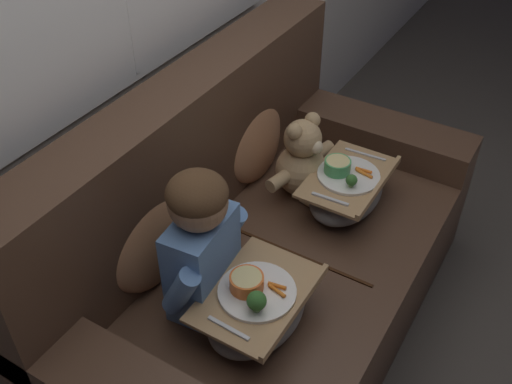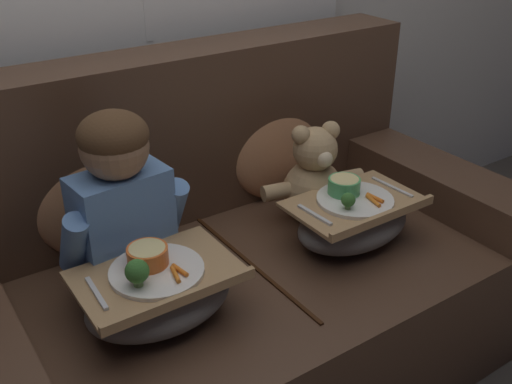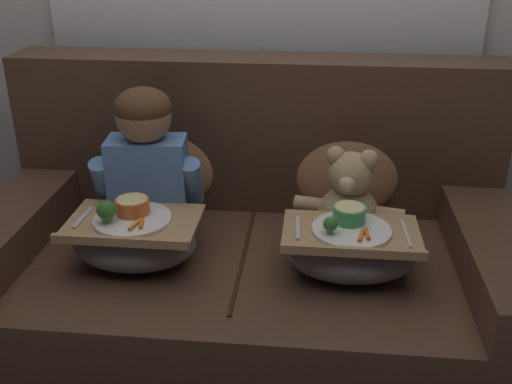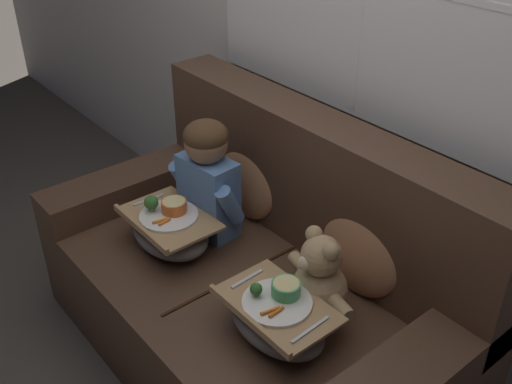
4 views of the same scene
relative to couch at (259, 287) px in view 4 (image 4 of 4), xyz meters
The scene contains 9 objects.
ground_plane 0.36m from the couch, 90.00° to the right, with size 14.00×14.00×0.00m, color #4C443D.
wall_back_with_window 1.10m from the couch, 90.00° to the left, with size 8.00×0.08×2.60m.
couch is the anchor object (origin of this frame).
throw_pillow_behind_child 0.51m from the couch, 146.15° to the left, with size 0.41×0.20×0.42m.
throw_pillow_behind_teddy 0.51m from the couch, 33.85° to the left, with size 0.40×0.19×0.42m.
child_figure 0.53m from the couch, behind, with size 0.38×0.19×0.53m.
teddy_bear 0.43m from the couch, ahead, with size 0.37×0.27×0.35m.
lap_tray_child 0.44m from the couch, 149.19° to the right, with size 0.41×0.29×0.24m.
lap_tray_teddy 0.44m from the couch, 30.84° to the right, with size 0.42×0.27×0.22m.
Camera 4 is at (1.47, -1.15, 2.00)m, focal length 42.00 mm.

